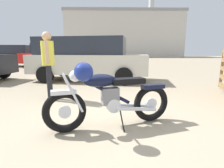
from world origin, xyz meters
TOP-DOWN VIEW (x-y plane):
  - ground_plane at (0.00, 0.00)m, footprint 80.00×80.00m
  - vintage_motorcycle at (-0.10, -0.24)m, footprint 2.03×0.87m
  - bystander at (-1.54, 1.48)m, footprint 0.30×0.45m
  - pale_sedan_back at (-7.32, 11.63)m, footprint 4.32×2.17m
  - silver_sedan_mid at (-3.95, 10.79)m, footprint 4.76×2.09m
  - white_estate_far at (-0.91, 4.40)m, footprint 4.94×2.60m
  - industrial_building at (3.74, 35.26)m, footprint 23.47×9.41m

SIDE VIEW (x-z plane):
  - ground_plane at x=0.00m, z-range 0.00..0.00m
  - vintage_motorcycle at x=-0.10m, z-range -0.04..1.03m
  - pale_sedan_back at x=-7.32m, z-range 0.00..1.67m
  - silver_sedan_mid at x=-3.95m, z-range 0.07..1.81m
  - white_estate_far at x=-0.91m, z-range 0.07..1.81m
  - bystander at x=-1.54m, z-range 0.19..1.85m
  - industrial_building at x=3.74m, z-range -3.79..12.97m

